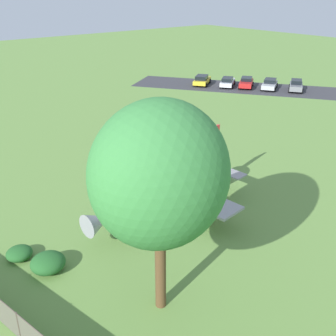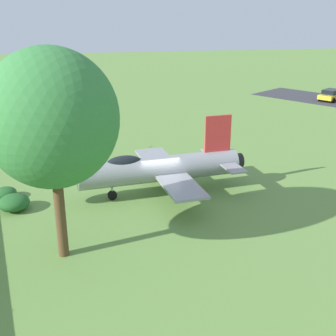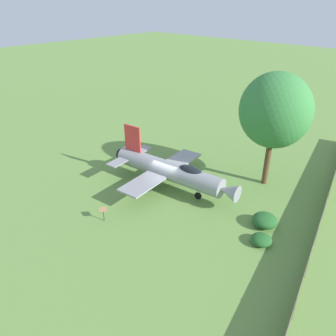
{
  "view_description": "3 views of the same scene",
  "coord_description": "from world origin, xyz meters",
  "px_view_note": "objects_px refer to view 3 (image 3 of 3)",
  "views": [
    {
      "loc": [
        -15.14,
        -18.36,
        13.92
      ],
      "look_at": [
        0.18,
        0.49,
        2.95
      ],
      "focal_mm": 43.45,
      "sensor_mm": 36.0,
      "label": 1
    },
    {
      "loc": [
        -4.55,
        -25.93,
        11.41
      ],
      "look_at": [
        0.54,
        -0.06,
        1.78
      ],
      "focal_mm": 46.66,
      "sensor_mm": 36.0,
      "label": 2
    },
    {
      "loc": [
        -17.03,
        18.69,
        15.28
      ],
      "look_at": [
        -0.55,
        0.59,
        2.39
      ],
      "focal_mm": 35.21,
      "sensor_mm": 36.0,
      "label": 3
    }
  ],
  "objects_px": {
    "shade_tree": "(275,111)",
    "display_jet": "(171,171)",
    "shrub_near_fence": "(265,220)",
    "info_plaque": "(103,211)",
    "shrub_by_tree": "(261,240)"
  },
  "relations": [
    {
      "from": "shrub_by_tree",
      "to": "shade_tree",
      "type": "bearing_deg",
      "value": -63.52
    },
    {
      "from": "shrub_near_fence",
      "to": "shrub_by_tree",
      "type": "height_order",
      "value": "shrub_near_fence"
    },
    {
      "from": "display_jet",
      "to": "shade_tree",
      "type": "relative_size",
      "value": 1.24
    },
    {
      "from": "shrub_by_tree",
      "to": "info_plaque",
      "type": "relative_size",
      "value": 1.26
    },
    {
      "from": "display_jet",
      "to": "shrub_by_tree",
      "type": "height_order",
      "value": "display_jet"
    },
    {
      "from": "shade_tree",
      "to": "info_plaque",
      "type": "height_order",
      "value": "shade_tree"
    },
    {
      "from": "shade_tree",
      "to": "display_jet",
      "type": "bearing_deg",
      "value": 49.17
    },
    {
      "from": "info_plaque",
      "to": "shrub_near_fence",
      "type": "bearing_deg",
      "value": -140.73
    },
    {
      "from": "shrub_near_fence",
      "to": "info_plaque",
      "type": "height_order",
      "value": "info_plaque"
    },
    {
      "from": "shade_tree",
      "to": "info_plaque",
      "type": "distance_m",
      "value": 15.99
    },
    {
      "from": "shade_tree",
      "to": "shrub_near_fence",
      "type": "xyz_separation_m",
      "value": [
        -3.06,
        5.79,
        -6.35
      ]
    },
    {
      "from": "display_jet",
      "to": "shrub_by_tree",
      "type": "xyz_separation_m",
      "value": [
        -9.49,
        1.28,
        -1.43
      ]
    },
    {
      "from": "shrub_by_tree",
      "to": "info_plaque",
      "type": "distance_m",
      "value": 11.64
    },
    {
      "from": "shrub_by_tree",
      "to": "info_plaque",
      "type": "xyz_separation_m",
      "value": [
        10.16,
        5.65,
        0.51
      ]
    },
    {
      "from": "display_jet",
      "to": "info_plaque",
      "type": "distance_m",
      "value": 7.03
    }
  ]
}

